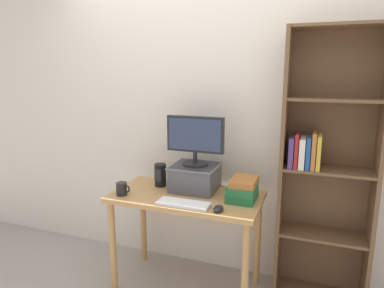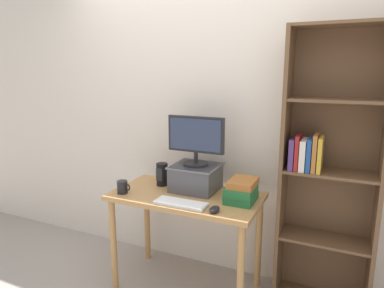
# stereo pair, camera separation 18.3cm
# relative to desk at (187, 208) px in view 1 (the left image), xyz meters

# --- Properties ---
(ground_plane) EXTENTS (12.00, 12.00, 0.00)m
(ground_plane) POSITION_rel_desk_xyz_m (0.00, 0.00, -0.67)
(ground_plane) COLOR #9E9389
(back_wall) EXTENTS (7.00, 0.08, 2.60)m
(back_wall) POSITION_rel_desk_xyz_m (0.00, 0.43, 0.63)
(back_wall) COLOR beige
(back_wall) RESTS_ON ground_plane
(desk) EXTENTS (1.12, 0.59, 0.78)m
(desk) POSITION_rel_desk_xyz_m (0.00, 0.00, 0.00)
(desk) COLOR #B7844C
(desk) RESTS_ON ground_plane
(bookshelf_unit) EXTENTS (0.65, 0.28, 1.99)m
(bookshelf_unit) POSITION_rel_desk_xyz_m (0.96, 0.27, 0.34)
(bookshelf_unit) COLOR brown
(bookshelf_unit) RESTS_ON ground_plane
(riser_box) EXTENTS (0.36, 0.33, 0.20)m
(riser_box) POSITION_rel_desk_xyz_m (0.03, 0.12, 0.22)
(riser_box) COLOR #515156
(riser_box) RESTS_ON desk
(computer_monitor) EXTENTS (0.45, 0.19, 0.38)m
(computer_monitor) POSITION_rel_desk_xyz_m (0.03, 0.12, 0.52)
(computer_monitor) COLOR black
(computer_monitor) RESTS_ON riser_box
(keyboard) EXTENTS (0.37, 0.13, 0.02)m
(keyboard) POSITION_rel_desk_xyz_m (0.06, -0.21, 0.12)
(keyboard) COLOR silver
(keyboard) RESTS_ON desk
(computer_mouse) EXTENTS (0.06, 0.10, 0.04)m
(computer_mouse) POSITION_rel_desk_xyz_m (0.31, -0.22, 0.13)
(computer_mouse) COLOR black
(computer_mouse) RESTS_ON desk
(book_stack) EXTENTS (0.19, 0.25, 0.16)m
(book_stack) POSITION_rel_desk_xyz_m (0.42, 0.03, 0.19)
(book_stack) COLOR #236B38
(book_stack) RESTS_ON desk
(coffee_mug) EXTENTS (0.11, 0.08, 0.10)m
(coffee_mug) POSITION_rel_desk_xyz_m (-0.45, -0.18, 0.16)
(coffee_mug) COLOR black
(coffee_mug) RESTS_ON desk
(desk_speaker) EXTENTS (0.09, 0.10, 0.18)m
(desk_speaker) POSITION_rel_desk_xyz_m (-0.27, 0.11, 0.20)
(desk_speaker) COLOR black
(desk_speaker) RESTS_ON desk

